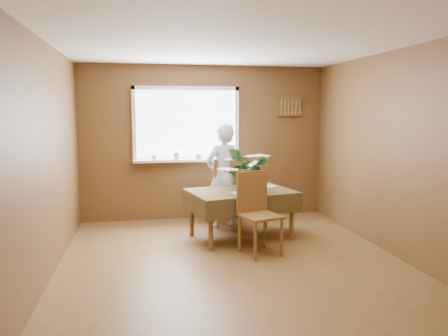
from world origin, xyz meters
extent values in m
plane|color=brown|center=(0.00, 0.00, 0.00)|extent=(4.50, 4.50, 0.00)
plane|color=white|center=(0.00, 0.00, 2.50)|extent=(4.50, 4.50, 0.00)
plane|color=brown|center=(0.00, 2.25, 1.25)|extent=(4.00, 0.00, 4.00)
plane|color=brown|center=(0.00, -2.25, 1.25)|extent=(4.00, 0.00, 4.00)
plane|color=brown|center=(-2.00, 0.00, 1.25)|extent=(0.00, 4.50, 4.50)
plane|color=brown|center=(2.00, 0.00, 1.25)|extent=(0.00, 4.50, 4.50)
cube|color=white|center=(-0.30, 2.23, 1.55)|extent=(1.60, 0.01, 1.10)
cube|color=white|center=(-0.30, 2.22, 2.13)|extent=(1.72, 0.06, 0.06)
cube|color=white|center=(-0.30, 2.22, 0.97)|extent=(1.72, 0.06, 0.06)
cube|color=white|center=(-1.13, 2.22, 1.55)|extent=(0.06, 0.06, 1.22)
cube|color=white|center=(0.53, 2.22, 1.55)|extent=(0.06, 0.06, 1.22)
cube|color=white|center=(-0.30, 2.15, 0.98)|extent=(1.72, 0.20, 0.04)
cylinder|color=white|center=(-0.83, 2.13, 1.04)|extent=(0.09, 0.09, 0.08)
cylinder|color=white|center=(-0.48, 2.13, 1.06)|extent=(0.11, 0.11, 0.12)
cylinder|color=white|center=(-0.12, 2.13, 1.05)|extent=(0.12, 0.12, 0.09)
cylinder|color=white|center=(0.23, 2.13, 1.06)|extent=(0.10, 0.10, 0.13)
cube|color=brown|center=(1.45, 2.23, 1.85)|extent=(0.40, 0.03, 0.30)
cube|color=brown|center=(1.45, 2.21, 2.00)|extent=(0.44, 0.04, 0.03)
cube|color=brown|center=(1.45, 2.21, 1.70)|extent=(0.44, 0.04, 0.03)
cylinder|color=brown|center=(-0.19, 0.47, 0.31)|extent=(0.06, 0.06, 0.63)
cylinder|color=brown|center=(0.98, 0.73, 0.31)|extent=(0.06, 0.06, 0.63)
cylinder|color=brown|center=(-0.35, 1.20, 0.31)|extent=(0.06, 0.06, 0.63)
cylinder|color=brown|center=(0.82, 1.46, 0.31)|extent=(0.06, 0.06, 0.63)
cube|color=brown|center=(0.32, 0.96, 0.65)|extent=(1.49, 1.15, 0.04)
cube|color=#352813|center=(0.32, 0.96, 0.67)|extent=(1.55, 1.22, 0.01)
cube|color=#352813|center=(0.42, 0.50, 0.54)|extent=(1.35, 0.31, 0.25)
cube|color=#352813|center=(0.21, 1.42, 0.54)|extent=(1.35, 0.31, 0.25)
cube|color=#352813|center=(-0.36, 0.81, 0.54)|extent=(0.21, 0.92, 0.25)
cube|color=#352813|center=(0.99, 1.11, 0.54)|extent=(0.21, 0.92, 0.25)
cube|color=#4895CC|center=(0.36, 0.75, 0.68)|extent=(0.45, 0.37, 0.01)
cylinder|color=brown|center=(0.38, 2.00, 0.24)|extent=(0.04, 0.04, 0.49)
cylinder|color=brown|center=(-0.01, 1.93, 0.24)|extent=(0.04, 0.04, 0.49)
cylinder|color=brown|center=(0.44, 1.61, 0.24)|extent=(0.04, 0.04, 0.49)
cylinder|color=brown|center=(0.06, 1.55, 0.24)|extent=(0.04, 0.04, 0.49)
cube|color=brown|center=(0.22, 1.77, 0.50)|extent=(0.52, 0.52, 0.03)
cube|color=brown|center=(0.25, 1.57, 0.79)|extent=(0.45, 0.11, 0.54)
cylinder|color=brown|center=(0.27, 0.00, 0.23)|extent=(0.04, 0.04, 0.47)
cylinder|color=brown|center=(0.63, 0.11, 0.23)|extent=(0.04, 0.04, 0.47)
cylinder|color=brown|center=(0.16, 0.36, 0.23)|extent=(0.04, 0.04, 0.47)
cylinder|color=brown|center=(0.52, 0.47, 0.23)|extent=(0.04, 0.04, 0.47)
cube|color=brown|center=(0.40, 0.23, 0.48)|extent=(0.55, 0.55, 0.03)
cube|color=brown|center=(0.34, 0.43, 0.76)|extent=(0.43, 0.16, 0.52)
imported|color=white|center=(0.18, 1.59, 0.79)|extent=(0.68, 0.57, 1.58)
cylinder|color=white|center=(0.33, 0.72, 0.75)|extent=(0.12, 0.12, 0.15)
cylinder|color=#33662D|center=(0.33, 0.72, 0.87)|extent=(0.07, 0.07, 0.11)
cylinder|color=white|center=(0.74, 1.15, 0.68)|extent=(0.28, 0.28, 0.01)
cube|color=silver|center=(0.46, 0.78, 0.69)|extent=(0.06, 0.23, 0.00)
camera|label=1|loc=(-1.02, -4.83, 1.76)|focal=35.00mm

